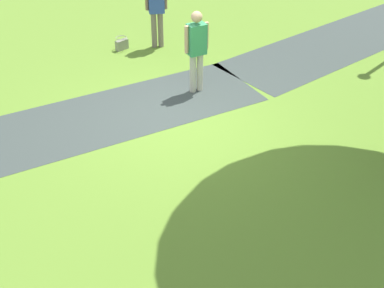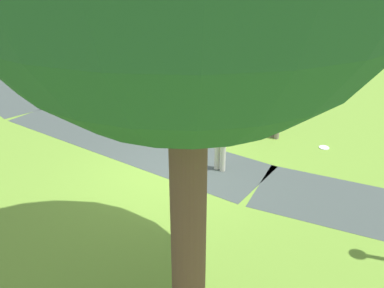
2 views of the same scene
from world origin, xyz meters
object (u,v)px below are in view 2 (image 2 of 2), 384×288
at_px(man_near_boulder, 221,132).
at_px(handbag_on_grass, 252,123).
at_px(lawn_boulder, 113,102).
at_px(spare_backpack_on_lawn, 165,90).
at_px(woman_with_handbag, 277,102).
at_px(backpack_by_boulder, 94,98).
at_px(frisbee_on_grass, 324,148).

xyz_separation_m(man_near_boulder, handbag_on_grass, (0.20, -2.75, -0.85)).
bearing_deg(lawn_boulder, spare_backpack_on_lawn, -107.15).
bearing_deg(handbag_on_grass, woman_with_handbag, 155.48).
xyz_separation_m(lawn_boulder, woman_with_handbag, (-5.20, -0.42, 0.72)).
distance_m(backpack_by_boulder, spare_backpack_on_lawn, 2.49).
distance_m(man_near_boulder, frisbee_on_grass, 3.22).
relative_size(woman_with_handbag, man_near_boulder, 1.04).
relative_size(woman_with_handbag, backpack_by_boulder, 4.43).
relative_size(lawn_boulder, woman_with_handbag, 0.82).
xyz_separation_m(woman_with_handbag, backpack_by_boulder, (6.20, 0.13, -0.84)).
bearing_deg(handbag_on_grass, spare_backpack_on_lawn, -19.89).
height_order(spare_backpack_on_lawn, frisbee_on_grass, spare_backpack_on_lawn).
bearing_deg(frisbee_on_grass, handbag_on_grass, -10.55).
bearing_deg(handbag_on_grass, frisbee_on_grass, 169.45).
bearing_deg(backpack_by_boulder, man_near_boulder, 158.03).
bearing_deg(man_near_boulder, frisbee_on_grass, -130.00).
bearing_deg(man_near_boulder, backpack_by_boulder, -21.97).
height_order(handbag_on_grass, backpack_by_boulder, backpack_by_boulder).
bearing_deg(woman_with_handbag, backpack_by_boulder, 1.20).
xyz_separation_m(lawn_boulder, backpack_by_boulder, (1.00, -0.29, -0.12)).
distance_m(lawn_boulder, frisbee_on_grass, 6.59).
xyz_separation_m(man_near_boulder, spare_backpack_on_lawn, (3.94, -4.11, -0.80)).
height_order(woman_with_handbag, handbag_on_grass, woman_with_handbag).
bearing_deg(man_near_boulder, handbag_on_grass, -85.84).
bearing_deg(woman_with_handbag, spare_backpack_on_lawn, -20.73).
relative_size(handbag_on_grass, frisbee_on_grass, 1.28).
bearing_deg(spare_backpack_on_lawn, man_near_boulder, 133.81).
height_order(lawn_boulder, woman_with_handbag, woman_with_handbag).
xyz_separation_m(woman_with_handbag, man_near_boulder, (0.60, 2.39, -0.05)).
bearing_deg(frisbee_on_grass, spare_backpack_on_lawn, -16.56).
xyz_separation_m(woman_with_handbag, spare_backpack_on_lawn, (4.54, -1.72, -0.84)).
bearing_deg(backpack_by_boulder, handbag_on_grass, -174.77).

